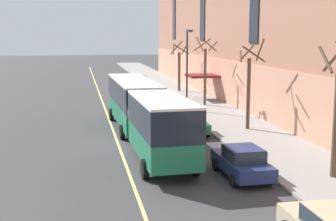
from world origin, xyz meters
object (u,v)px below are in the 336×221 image
Objects in this scene: parked_car_silver_1 at (151,91)px; parked_car_darkgray_3 at (140,81)px; parked_car_black_0 at (163,100)px; parked_car_navy_2 at (242,162)px; street_tree_far_downtown at (179,66)px; street_tree_mid_block at (249,85)px; street_lamp at (188,61)px; city_bus at (143,109)px; parked_car_green_4 at (191,123)px; street_tree_far_uptown at (205,70)px.

parked_car_silver_1 is 1.00× the size of parked_car_darkgray_3.
parked_car_black_0 is 1.03× the size of parked_car_navy_2.
street_tree_far_downtown reaches higher than parked_car_darkgray_3.
street_lamp is (-2.40, 9.06, 1.20)m from street_tree_mid_block.
city_bus is 4.27× the size of parked_car_black_0.
street_tree_mid_block reaches higher than parked_car_green_4.
parked_car_black_0 is 0.95× the size of parked_car_darkgray_3.
parked_car_black_0 and parked_car_navy_2 have the same top height.
street_tree_mid_block is at bearing 13.05° from city_bus.
street_lamp is (5.53, 10.90, 2.42)m from city_bus.
parked_car_black_0 is at bearing 74.15° from city_bus.
street_tree_mid_block reaches higher than parked_car_darkgray_3.
city_bus is at bearing -116.92° from street_lamp.
parked_car_darkgray_3 is at bearing 94.84° from street_lamp.
parked_car_darkgray_3 is 0.67× the size of street_lamp.
parked_car_black_0 and parked_car_green_4 have the same top height.
street_lamp reaches higher than street_tree_far_uptown.
street_tree_far_uptown is (4.26, 22.43, 2.75)m from parked_car_navy_2.
parked_car_navy_2 is at bearing -90.22° from parked_car_darkgray_3.
parked_car_silver_1 is at bearing -90.85° from parked_car_darkgray_3.
parked_car_green_4 is at bearing -90.28° from parked_car_darkgray_3.
parked_car_darkgray_3 is at bearing 83.02° from city_bus.
parked_car_darkgray_3 is at bearing 125.39° from street_tree_far_downtown.
parked_car_silver_1 is at bearing 103.22° from street_tree_mid_block.
street_tree_mid_block is (4.27, 10.62, 2.56)m from parked_car_navy_2.
parked_car_navy_2 is 0.62× the size of street_lamp.
street_lamp reaches higher than parked_car_green_4.
parked_car_navy_2 is at bearing -67.36° from city_bus.
parked_car_silver_1 is 18.90m from street_tree_mid_block.
street_tree_far_downtown is at bearing 82.92° from parked_car_navy_2.
parked_car_silver_1 is 7.24m from street_tree_far_downtown.
street_tree_far_downtown reaches higher than parked_car_black_0.
street_tree_mid_block is (7.94, 1.84, 1.23)m from city_bus.
parked_car_black_0 is (3.73, 13.12, -1.33)m from city_bus.
parked_car_navy_2 is 0.93× the size of parked_car_darkgray_3.
city_bus is at bearing -107.28° from street_tree_far_downtown.
city_bus is 4.06× the size of parked_car_darkgray_3.
city_bus is 2.97× the size of street_tree_far_uptown.
street_tree_far_downtown is at bearing 79.88° from parked_car_green_4.
parked_car_darkgray_3 is 29.73m from street_tree_mid_block.
city_bus reaches higher than parked_car_silver_1.
street_tree_far_downtown reaches higher than parked_car_silver_1.
city_bus is at bearing -96.98° from parked_car_darkgray_3.
street_tree_far_downtown reaches higher than parked_car_green_4.
parked_car_green_4 is 24.23m from street_tree_far_downtown.
parked_car_green_4 is (3.67, 1.68, -1.34)m from city_bus.
city_bus is at bearing -105.85° from parked_car_black_0.
street_tree_far_uptown is (4.20, 0.53, 2.75)m from parked_car_black_0.
parked_car_navy_2 and parked_car_darkgray_3 have the same top height.
parked_car_silver_1 is 0.80× the size of street_tree_far_downtown.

